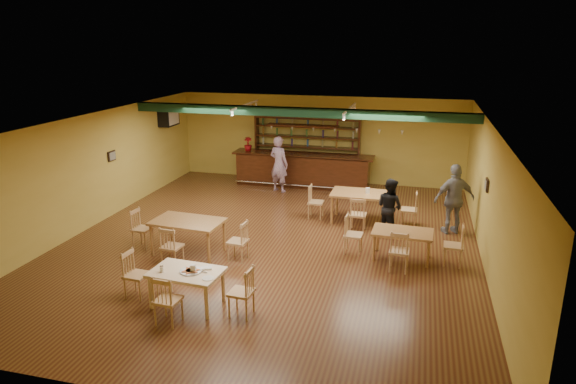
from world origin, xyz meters
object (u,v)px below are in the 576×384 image
(dining_table_c, at_px, (188,237))
(patron_bar, at_px, (279,164))
(dining_table_b, at_px, (361,207))
(near_table, at_px, (187,288))
(bar_counter, at_px, (303,170))
(patron_right_a, at_px, (390,207))
(dining_table_d, at_px, (402,245))

(dining_table_c, xyz_separation_m, patron_bar, (0.69, 5.47, 0.52))
(dining_table_b, xyz_separation_m, near_table, (-2.64, -5.49, -0.06))
(bar_counter, height_order, dining_table_c, bar_counter)
(patron_right_a, bearing_deg, bar_counter, -12.86)
(dining_table_d, bearing_deg, patron_right_a, 107.59)
(dining_table_c, height_order, patron_bar, patron_bar)
(bar_counter, distance_m, dining_table_d, 6.45)
(dining_table_b, distance_m, dining_table_d, 2.57)
(near_table, bearing_deg, bar_counter, 92.38)
(dining_table_d, height_order, patron_right_a, patron_right_a)
(dining_table_c, bearing_deg, dining_table_b, 45.04)
(dining_table_b, relative_size, patron_right_a, 1.11)
(dining_table_c, xyz_separation_m, near_table, (1.04, -2.29, -0.05))
(dining_table_b, relative_size, dining_table_c, 1.02)
(dining_table_d, relative_size, near_table, 1.02)
(dining_table_c, distance_m, near_table, 2.51)
(dining_table_c, relative_size, patron_right_a, 1.09)
(patron_right_a, bearing_deg, patron_bar, -1.06)
(bar_counter, xyz_separation_m, patron_bar, (-0.61, -0.83, 0.36))
(near_table, bearing_deg, patron_bar, 96.73)
(dining_table_c, xyz_separation_m, patron_right_a, (4.48, 2.41, 0.34))
(dining_table_b, bearing_deg, dining_table_d, -62.12)
(patron_right_a, bearing_deg, dining_table_c, 66.10)
(bar_counter, relative_size, dining_table_c, 2.95)
(bar_counter, bearing_deg, dining_table_c, -101.71)
(dining_table_c, height_order, patron_right_a, patron_right_a)
(dining_table_c, bearing_deg, bar_counter, 82.30)
(dining_table_c, relative_size, dining_table_d, 1.21)
(dining_table_b, xyz_separation_m, dining_table_d, (1.20, -2.27, -0.08))
(dining_table_d, bearing_deg, near_table, -137.42)
(bar_counter, relative_size, dining_table_b, 2.89)
(patron_bar, xyz_separation_m, patron_right_a, (3.79, -3.06, -0.18))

